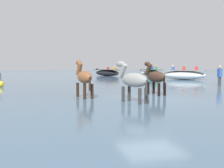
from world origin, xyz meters
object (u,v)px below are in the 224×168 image
object	(u,v)px
boat_distant_west	(152,73)
person_onlooker_right	(220,77)
boat_near_starboard	(107,73)
channel_buoy	(1,84)
horse_trailing_grey	(133,81)
boat_mid_channel	(184,75)
horse_flank_dark_bay	(155,78)
horse_lead_chestnut	(84,78)
boat_far_inshore	(148,73)

from	to	relation	value
boat_distant_west	person_onlooker_right	distance (m)	13.05
boat_near_starboard	channel_buoy	distance (m)	17.18
boat_near_starboard	channel_buoy	bearing A→B (deg)	-127.30
boat_distant_west	person_onlooker_right	world-z (taller)	person_onlooker_right
horse_trailing_grey	boat_distant_west	xyz separation A→B (m)	(9.12, 18.66, -0.37)
boat_mid_channel	channel_buoy	size ratio (longest dim) A/B	4.44
person_onlooker_right	horse_flank_dark_bay	bearing A→B (deg)	-150.42
horse_lead_chestnut	person_onlooker_right	bearing A→B (deg)	20.96
channel_buoy	horse_lead_chestnut	bearing A→B (deg)	-58.47
horse_flank_dark_bay	boat_distant_west	bearing A→B (deg)	66.36
boat_far_inshore	person_onlooker_right	bearing A→B (deg)	-99.71
horse_flank_dark_bay	boat_far_inshore	bearing A→B (deg)	67.35
boat_distant_west	channel_buoy	world-z (taller)	boat_distant_west
boat_near_starboard	person_onlooker_right	bearing A→B (deg)	-79.26
boat_distant_west	horse_lead_chestnut	bearing A→B (deg)	-122.45
horse_lead_chestnut	horse_flank_dark_bay	xyz separation A→B (m)	(3.37, 0.15, -0.04)
boat_distant_west	horse_trailing_grey	bearing A→B (deg)	-116.06
horse_trailing_grey	boat_far_inshore	distance (m)	27.27
horse_flank_dark_bay	boat_mid_channel	size ratio (longest dim) A/B	0.47
person_onlooker_right	boat_mid_channel	bearing A→B (deg)	77.17
boat_distant_west	channel_buoy	bearing A→B (deg)	-145.26
channel_buoy	boat_far_inshore	bearing A→B (deg)	44.03
horse_trailing_grey	boat_far_inshore	xyz separation A→B (m)	(11.35, 24.79, -0.51)
person_onlooker_right	boat_distant_west	bearing A→B (deg)	85.36
person_onlooker_right	channel_buoy	size ratio (longest dim) A/B	1.88
horse_lead_chestnut	horse_flank_dark_bay	bearing A→B (deg)	2.60
horse_lead_chestnut	boat_far_inshore	bearing A→B (deg)	60.65
horse_flank_dark_bay	boat_far_inshore	xyz separation A→B (m)	(9.45, 22.64, -0.51)
boat_far_inshore	horse_lead_chestnut	bearing A→B (deg)	-119.35
boat_far_inshore	boat_near_starboard	xyz separation A→B (m)	(-6.41, -2.60, 0.11)
horse_trailing_grey	channel_buoy	bearing A→B (deg)	122.70
horse_lead_chestnut	boat_far_inshore	world-z (taller)	horse_lead_chestnut
boat_mid_channel	boat_far_inshore	bearing A→B (deg)	82.16
person_onlooker_right	horse_lead_chestnut	bearing A→B (deg)	-159.04
horse_flank_dark_bay	channel_buoy	distance (m)	9.77
horse_lead_chestnut	horse_flank_dark_bay	size ratio (longest dim) A/B	1.04
horse_trailing_grey	boat_distant_west	world-z (taller)	horse_trailing_grey
boat_distant_west	boat_near_starboard	distance (m)	5.49
horse_flank_dark_bay	boat_mid_channel	bearing A→B (deg)	53.71
horse_flank_dark_bay	person_onlooker_right	world-z (taller)	horse_flank_dark_bay
boat_near_starboard	person_onlooker_right	distance (m)	16.84
boat_far_inshore	boat_distant_west	bearing A→B (deg)	-109.90
boat_far_inshore	channel_buoy	size ratio (longest dim) A/B	2.86
horse_flank_dark_bay	boat_near_starboard	bearing A→B (deg)	81.39
boat_near_starboard	boat_far_inshore	bearing A→B (deg)	22.04
boat_distant_west	boat_mid_channel	bearing A→B (deg)	-84.54
boat_near_starboard	person_onlooker_right	size ratio (longest dim) A/B	2.50
person_onlooker_right	channel_buoy	xyz separation A→B (m)	(-13.55, 2.88, -0.37)
horse_trailing_grey	boat_far_inshore	size ratio (longest dim) A/B	0.74
boat_near_starboard	boat_mid_channel	world-z (taller)	boat_mid_channel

